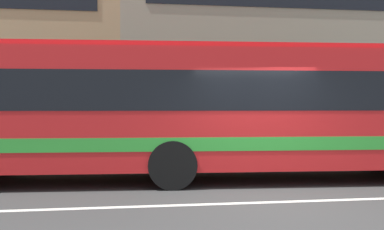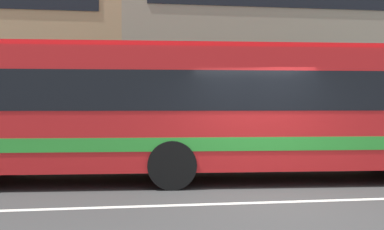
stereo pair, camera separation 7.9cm
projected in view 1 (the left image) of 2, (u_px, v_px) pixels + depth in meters
The scene contains 5 objects.
ground_plane at pixel (277, 202), 8.11m from camera, with size 160.00×160.00×0.00m, color #383837.
lane_centre_line at pixel (277, 202), 8.11m from camera, with size 60.00×0.16×0.01m, color silver.
hedge_row_far at pixel (267, 145), 14.82m from camera, with size 15.43×1.10×0.86m, color #3A6336.
apartment_block_right at pixel (351, 27), 25.20m from camera, with size 25.01×10.84×11.99m.
transit_bus at pixel (202, 107), 10.48m from camera, with size 11.83×3.21×3.04m.
Camera 1 is at (-2.69, -7.76, 1.73)m, focal length 42.89 mm.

